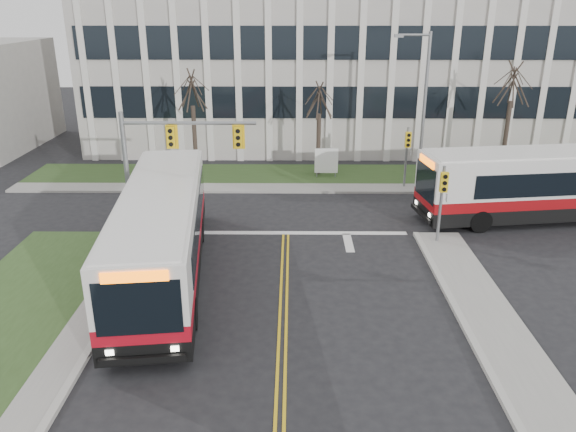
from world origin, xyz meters
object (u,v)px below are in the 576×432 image
at_px(streetlight, 422,102).
at_px(bus_main, 162,235).
at_px(bus_cross, 551,186).
at_px(directory_sign, 326,161).

bearing_deg(streetlight, bus_main, -135.87).
height_order(bus_main, bus_cross, bus_main).
distance_m(directory_sign, bus_cross, 13.34).
distance_m(bus_main, bus_cross, 19.92).
distance_m(directory_sign, bus_main, 15.84).
height_order(streetlight, bus_main, streetlight).
bearing_deg(directory_sign, streetlight, -13.23).
distance_m(streetlight, bus_cross, 8.86).
bearing_deg(bus_main, directory_sign, 54.87).
xyz_separation_m(streetlight, bus_cross, (5.71, -5.87, -3.38)).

